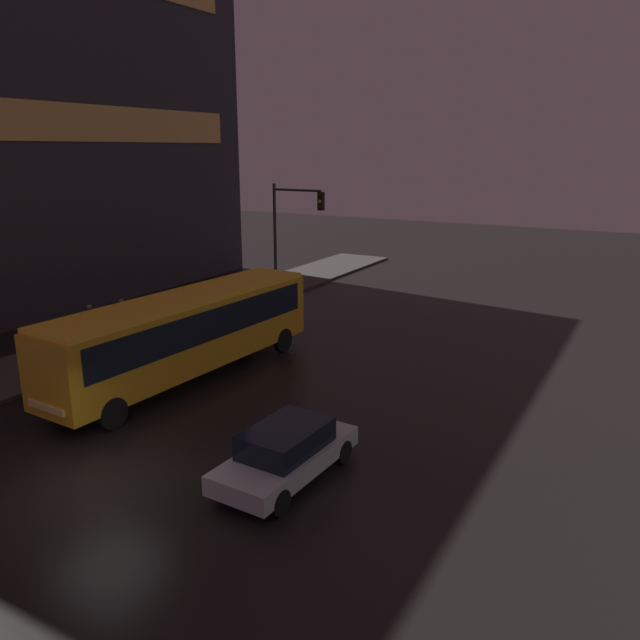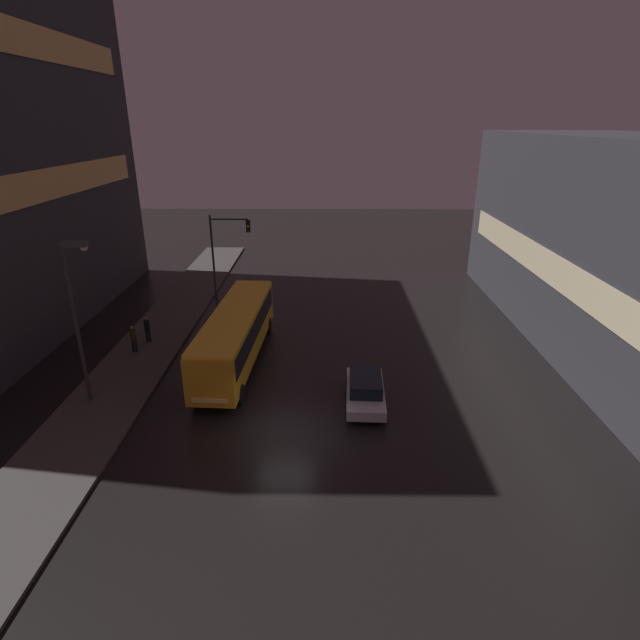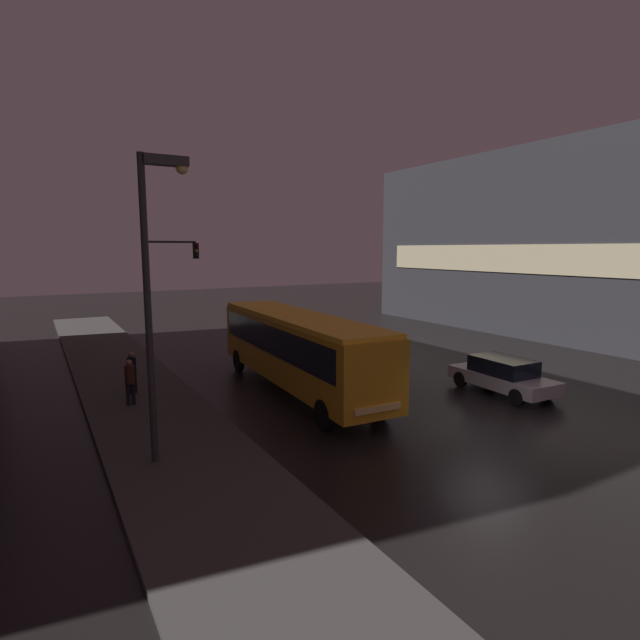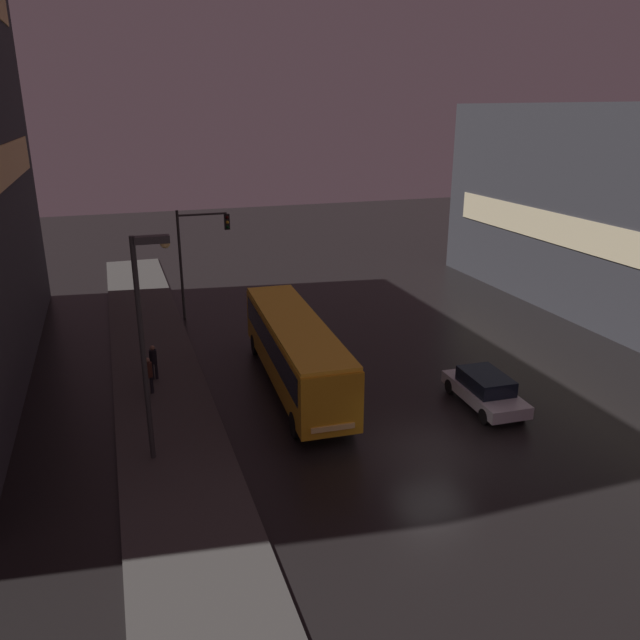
% 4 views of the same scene
% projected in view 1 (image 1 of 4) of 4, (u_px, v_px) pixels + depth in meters
% --- Properties ---
extents(ground_plane, '(120.00, 120.00, 0.00)m').
position_uv_depth(ground_plane, '(104.00, 487.00, 15.55)').
color(ground_plane, black).
extents(sidewalk_left, '(4.00, 48.00, 0.15)m').
position_uv_depth(sidewalk_left, '(136.00, 334.00, 28.18)').
color(sidewalk_left, '#3D3A38').
rests_on(sidewalk_left, ground).
extents(building_left_tower, '(10.07, 26.56, 25.04)m').
position_uv_depth(building_left_tower, '(2.00, 60.00, 31.99)').
color(building_left_tower, '#2D2D33').
rests_on(building_left_tower, ground).
extents(bus_near, '(2.95, 11.73, 3.13)m').
position_uv_depth(bus_near, '(187.00, 328.00, 22.42)').
color(bus_near, orange).
rests_on(bus_near, ground).
extents(car_taxi, '(2.00, 4.39, 1.42)m').
position_uv_depth(car_taxi, '(286.00, 452.00, 15.80)').
color(car_taxi, '#B7B7BC').
rests_on(car_taxi, ground).
extents(pedestrian_near, '(0.36, 0.36, 1.63)m').
position_uv_depth(pedestrian_near, '(122.00, 314.00, 27.54)').
color(pedestrian_near, black).
rests_on(pedestrian_near, sidewalk_left).
extents(pedestrian_mid, '(0.38, 0.38, 1.65)m').
position_uv_depth(pedestrian_mid, '(91.00, 320.00, 26.44)').
color(pedestrian_mid, black).
rests_on(pedestrian_mid, sidewalk_left).
extents(traffic_light_main, '(3.03, 0.35, 6.41)m').
position_uv_depth(traffic_light_main, '(291.00, 225.00, 32.39)').
color(traffic_light_main, '#2D2D2D').
rests_on(traffic_light_main, ground).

